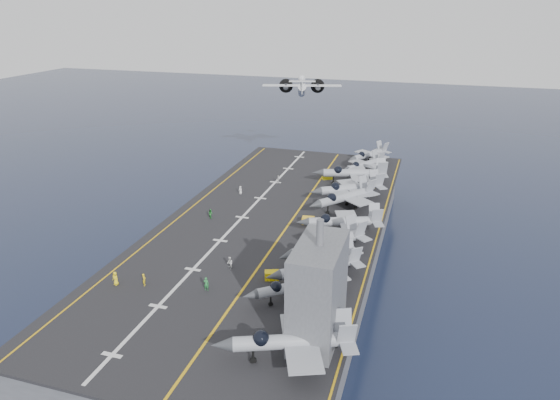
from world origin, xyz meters
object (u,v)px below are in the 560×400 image
(fighter_jet_0, at_px, (293,340))
(tow_cart_a, at_px, (272,275))
(island_superstructure, at_px, (318,281))
(transport_plane, at_px, (302,90))

(fighter_jet_0, xyz_separation_m, tow_cart_a, (-7.54, 15.79, -2.10))
(island_superstructure, xyz_separation_m, fighter_jet_0, (-1.53, -4.90, -4.81))
(tow_cart_a, bearing_deg, island_superstructure, -50.19)
(island_superstructure, relative_size, tow_cart_a, 6.48)
(island_superstructure, distance_m, transport_plane, 90.49)
(fighter_jet_0, relative_size, transport_plane, 0.74)
(island_superstructure, relative_size, transport_plane, 0.61)
(tow_cart_a, relative_size, transport_plane, 0.09)
(fighter_jet_0, relative_size, tow_cart_a, 7.88)
(fighter_jet_0, distance_m, tow_cart_a, 17.63)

